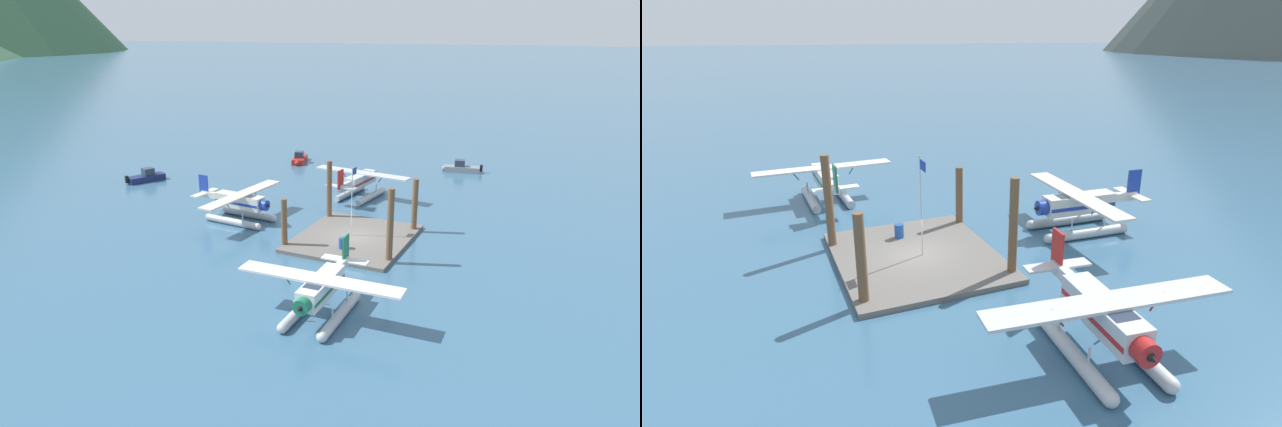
% 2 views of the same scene
% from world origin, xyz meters
% --- Properties ---
extents(ground_plane, '(1200.00, 1200.00, 0.00)m').
position_xyz_m(ground_plane, '(0.00, 0.00, 0.00)').
color(ground_plane, '#38607F').
extents(dock_platform, '(10.63, 8.96, 0.30)m').
position_xyz_m(dock_platform, '(0.00, 0.00, 0.15)').
color(dock_platform, '#66605B').
rests_on(dock_platform, ground).
extents(piling_near_left, '(0.50, 0.50, 5.84)m').
position_xyz_m(piling_near_left, '(-3.37, -4.22, 2.92)').
color(piling_near_left, brown).
rests_on(piling_near_left, ground).
extents(piling_near_right, '(0.50, 0.50, 4.75)m').
position_xyz_m(piling_near_right, '(4.07, -3.94, 2.37)').
color(piling_near_right, brown).
rests_on(piling_near_right, ground).
extents(piling_far_left, '(0.48, 0.48, 4.09)m').
position_xyz_m(piling_far_left, '(-3.98, 4.39, 2.05)').
color(piling_far_left, brown).
rests_on(piling_far_left, ground).
extents(piling_far_right, '(0.49, 0.49, 5.50)m').
position_xyz_m(piling_far_right, '(4.05, 4.11, 2.75)').
color(piling_far_right, brown).
rests_on(piling_far_right, ground).
extents(flagpole, '(0.95, 0.10, 5.87)m').
position_xyz_m(flagpole, '(0.36, 0.33, 3.96)').
color(flagpole, silver).
rests_on(flagpole, dock_platform).
extents(fuel_drum, '(0.62, 0.62, 0.88)m').
position_xyz_m(fuel_drum, '(-2.83, -0.17, 0.74)').
color(fuel_drum, '#1E4C99').
rests_on(fuel_drum, dock_platform).
extents(seaplane_white_port_aft, '(7.98, 10.44, 3.84)m').
position_xyz_m(seaplane_white_port_aft, '(-12.97, -3.09, 1.58)').
color(seaplane_white_port_aft, '#B7BABF').
rests_on(seaplane_white_port_aft, ground).
extents(seaplane_cream_bow_centre, '(10.47, 7.97, 3.84)m').
position_xyz_m(seaplane_cream_bow_centre, '(0.00, 11.17, 1.58)').
color(seaplane_cream_bow_centre, '#B7BABF').
rests_on(seaplane_cream_bow_centre, ground).
extents(seaplane_silver_stbd_fwd, '(7.95, 10.49, 3.84)m').
position_xyz_m(seaplane_silver_stbd_fwd, '(11.73, 4.04, 1.58)').
color(seaplane_silver_stbd_fwd, '#B7BABF').
rests_on(seaplane_silver_stbd_fwd, ground).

